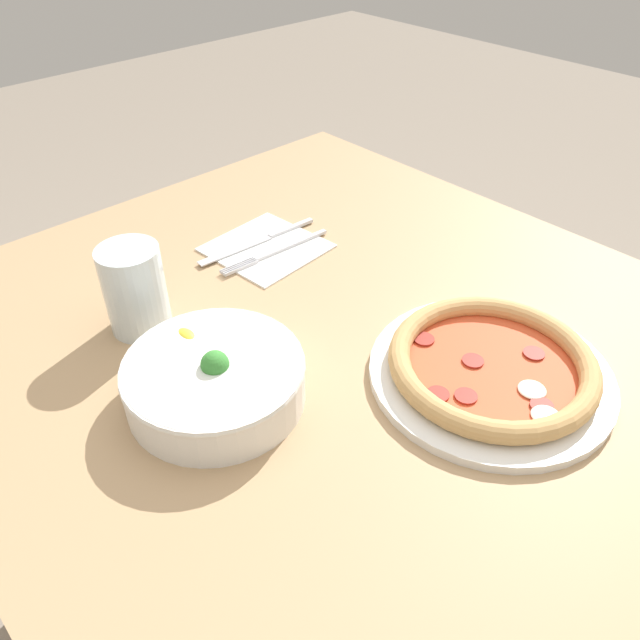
{
  "coord_description": "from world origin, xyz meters",
  "views": [
    {
      "loc": [
        -0.35,
        0.44,
        1.29
      ],
      "look_at": [
        0.12,
        0.01,
        0.79
      ],
      "focal_mm": 35.0,
      "sensor_mm": 36.0,
      "label": 1
    }
  ],
  "objects_px": {
    "pizza": "(492,367)",
    "glass": "(135,289)",
    "fork": "(277,251)",
    "bowl": "(215,378)",
    "knife": "(263,239)"
  },
  "relations": [
    {
      "from": "pizza",
      "to": "fork",
      "type": "height_order",
      "value": "pizza"
    },
    {
      "from": "pizza",
      "to": "fork",
      "type": "relative_size",
      "value": 1.46
    },
    {
      "from": "pizza",
      "to": "fork",
      "type": "bearing_deg",
      "value": 1.08
    },
    {
      "from": "bowl",
      "to": "glass",
      "type": "relative_size",
      "value": 1.75
    },
    {
      "from": "pizza",
      "to": "knife",
      "type": "distance_m",
      "value": 0.43
    },
    {
      "from": "knife",
      "to": "fork",
      "type": "bearing_deg",
      "value": 84.12
    },
    {
      "from": "bowl",
      "to": "fork",
      "type": "height_order",
      "value": "bowl"
    },
    {
      "from": "fork",
      "to": "glass",
      "type": "distance_m",
      "value": 0.25
    },
    {
      "from": "pizza",
      "to": "knife",
      "type": "height_order",
      "value": "pizza"
    },
    {
      "from": "fork",
      "to": "glass",
      "type": "bearing_deg",
      "value": 7.44
    },
    {
      "from": "knife",
      "to": "glass",
      "type": "height_order",
      "value": "glass"
    },
    {
      "from": "glass",
      "to": "knife",
      "type": "bearing_deg",
      "value": -76.82
    },
    {
      "from": "pizza",
      "to": "glass",
      "type": "relative_size",
      "value": 2.45
    },
    {
      "from": "bowl",
      "to": "fork",
      "type": "distance_m",
      "value": 0.32
    },
    {
      "from": "fork",
      "to": "knife",
      "type": "xyz_separation_m",
      "value": [
        0.04,
        -0.01,
        -0.0
      ]
    }
  ]
}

